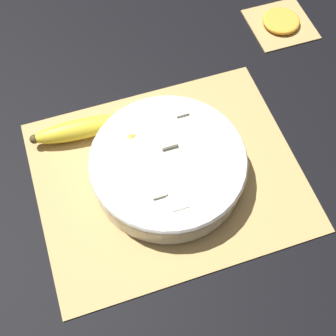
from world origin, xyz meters
TOP-DOWN VIEW (x-y plane):
  - ground_plane at (0.00, 0.00)m, footprint 6.00×6.00m
  - bamboo_mat_center at (-0.00, 0.00)m, footprint 0.46×0.38m
  - coaster_mat_far_right at (0.35, 0.28)m, footprint 0.13×0.13m
  - fruit_salad_bowl at (-0.00, -0.00)m, footprint 0.27×0.27m
  - whole_banana at (-0.13, 0.13)m, footprint 0.18×0.05m
  - orange_slice_whole at (0.35, 0.28)m, footprint 0.08×0.08m

SIDE VIEW (x-z plane):
  - ground_plane at x=0.00m, z-range 0.00..0.00m
  - coaster_mat_far_right at x=0.35m, z-range 0.00..0.01m
  - bamboo_mat_center at x=0.00m, z-range 0.00..0.01m
  - orange_slice_whole at x=0.35m, z-range 0.01..0.02m
  - whole_banana at x=-0.13m, z-range 0.01..0.04m
  - fruit_salad_bowl at x=0.00m, z-range 0.01..0.07m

